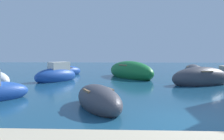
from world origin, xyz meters
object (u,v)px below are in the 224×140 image
moored_boat_2 (56,75)px  moored_boat_6 (130,72)px  moored_boat_9 (98,100)px  moored_boat_7 (67,72)px  moored_boat_4 (193,71)px  moored_boat_1 (200,78)px

moored_boat_2 → moored_boat_6: moored_boat_2 is taller
moored_boat_9 → moored_boat_7: bearing=-7.4°
moored_boat_9 → moored_boat_4: bearing=-56.9°
moored_boat_2 → moored_boat_9: moored_boat_2 is taller
moored_boat_2 → moored_boat_9: 9.12m
moored_boat_1 → moored_boat_4: size_ratio=0.92×
moored_boat_2 → moored_boat_7: moored_boat_2 is taller
moored_boat_7 → moored_boat_9: bearing=-119.4°
moored_boat_6 → moored_boat_9: moored_boat_6 is taller
moored_boat_7 → moored_boat_9: size_ratio=0.86×
moored_boat_1 → moored_boat_4: 6.57m
moored_boat_4 → moored_boat_1: bearing=175.2°
moored_boat_2 → moored_boat_6: 6.26m
moored_boat_7 → moored_boat_4: bearing=-46.7°
moored_boat_2 → moored_boat_6: size_ratio=0.62×
moored_boat_7 → moored_boat_6: bearing=-67.2°
moored_boat_6 → moored_boat_7: size_ratio=1.89×
moored_boat_7 → moored_boat_1: bearing=-78.0°
moored_boat_1 → moored_boat_9: (-6.27, -6.72, -0.10)m
moored_boat_1 → moored_boat_6: size_ratio=0.77×
moored_boat_1 → moored_boat_4: (1.51, 6.40, -0.07)m
moored_boat_1 → moored_boat_7: moored_boat_1 is taller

